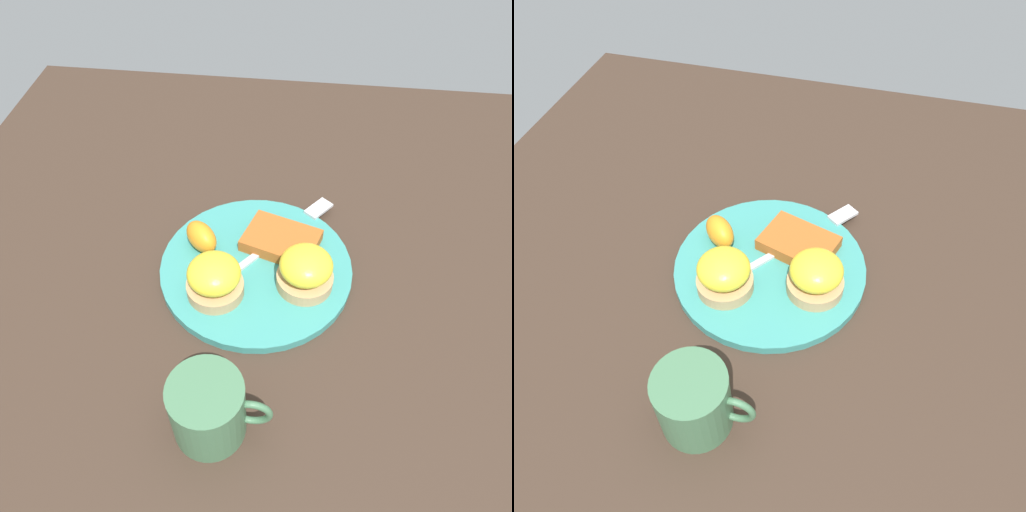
{
  "view_description": "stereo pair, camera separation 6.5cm",
  "coord_description": "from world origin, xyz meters",
  "views": [
    {
      "loc": [
        0.06,
        -0.47,
        0.58
      ],
      "look_at": [
        0.0,
        0.0,
        0.03
      ],
      "focal_mm": 35.0,
      "sensor_mm": 36.0,
      "label": 1
    },
    {
      "loc": [
        0.12,
        -0.46,
        0.58
      ],
      "look_at": [
        0.0,
        0.0,
        0.03
      ],
      "focal_mm": 35.0,
      "sensor_mm": 36.0,
      "label": 2
    }
  ],
  "objects": [
    {
      "name": "cup",
      "position": [
        -0.02,
        -0.24,
        0.05
      ],
      "size": [
        0.12,
        0.09,
        0.09
      ],
      "color": "#42704C",
      "rests_on": "ground_plane"
    },
    {
      "name": "hashbrown_patty",
      "position": [
        0.03,
        0.04,
        0.02
      ],
      "size": [
        0.13,
        0.1,
        0.02
      ],
      "primitive_type": "cube",
      "rotation": [
        0.0,
        0.0,
        -0.31
      ],
      "color": "#A55420",
      "rests_on": "plate"
    },
    {
      "name": "ground_plane",
      "position": [
        0.0,
        0.0,
        0.0
      ],
      "size": [
        1.1,
        1.1,
        0.0
      ],
      "primitive_type": "plane",
      "color": "#38281E"
    },
    {
      "name": "fork",
      "position": [
        0.04,
        0.07,
        0.02
      ],
      "size": [
        0.15,
        0.18,
        0.0
      ],
      "color": "silver",
      "rests_on": "plate"
    },
    {
      "name": "orange_wedge",
      "position": [
        -0.08,
        0.03,
        0.04
      ],
      "size": [
        0.07,
        0.07,
        0.04
      ],
      "primitive_type": "ellipsoid",
      "rotation": [
        0.0,
        0.0,
        2.35
      ],
      "color": "orange",
      "rests_on": "plate"
    },
    {
      "name": "plate",
      "position": [
        0.0,
        0.0,
        0.01
      ],
      "size": [
        0.28,
        0.28,
        0.01
      ],
      "primitive_type": "cylinder",
      "color": "teal",
      "rests_on": "ground_plane"
    },
    {
      "name": "sandwich_benedict_right",
      "position": [
        0.07,
        -0.03,
        0.04
      ],
      "size": [
        0.08,
        0.08,
        0.06
      ],
      "color": "tan",
      "rests_on": "plate"
    },
    {
      "name": "sandwich_benedict_left",
      "position": [
        -0.05,
        -0.06,
        0.04
      ],
      "size": [
        0.08,
        0.08,
        0.06
      ],
      "color": "tan",
      "rests_on": "plate"
    }
  ]
}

